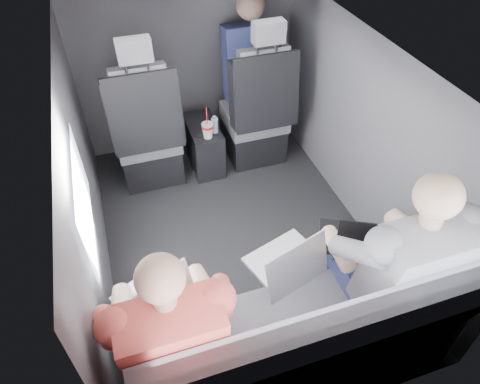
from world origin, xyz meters
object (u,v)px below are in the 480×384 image
object	(u,v)px
laptop_silver	(288,262)
laptop_black	(359,241)
center_console	(204,145)
passenger_front_right	(250,63)
front_seat_right	(256,118)
soda_cup	(208,130)
front_seat_left	(148,138)
passenger_rear_right	(390,263)
passenger_rear_left	(171,330)
water_bottle	(215,125)
laptop_white	(158,296)
rear_bench	(301,345)

from	to	relation	value
laptop_silver	laptop_black	size ratio (longest dim) A/B	0.92
center_console	passenger_front_right	distance (m)	0.77
front_seat_right	laptop_silver	size ratio (longest dim) A/B	3.04
soda_cup	laptop_silver	size ratio (longest dim) A/B	0.65
passenger_front_right	front_seat_left	bearing A→B (deg)	-164.41
front_seat_right	passenger_rear_right	xyz separation A→B (m)	(0.04, -1.81, 0.26)
laptop_black	passenger_rear_left	distance (m)	1.06
water_bottle	passenger_rear_left	distance (m)	1.85
center_console	passenger_rear_right	xyz separation A→B (m)	(0.49, -1.85, 0.46)
front_seat_left	laptop_white	distance (m)	1.65
laptop_black	front_seat_left	bearing A→B (deg)	118.61
center_console	soda_cup	bearing A→B (deg)	-90.29
passenger_rear_left	passenger_front_right	bearing A→B (deg)	62.23
soda_cup	passenger_rear_left	world-z (taller)	passenger_rear_left
front_seat_right	laptop_silver	world-z (taller)	front_seat_right
front_seat_left	laptop_silver	distance (m)	1.71
water_bottle	laptop_black	world-z (taller)	laptop_black
front_seat_left	passenger_rear_right	size ratio (longest dim) A/B	0.97
center_console	passenger_rear_left	bearing A→B (deg)	-108.36
laptop_silver	front_seat_left	bearing A→B (deg)	106.23
water_bottle	passenger_front_right	xyz separation A→B (m)	(0.41, 0.35, 0.29)
soda_cup	laptop_black	bearing A→B (deg)	-73.79
front_seat_right	passenger_rear_right	distance (m)	1.83
water_bottle	laptop_silver	size ratio (longest dim) A/B	0.36
rear_bench	soda_cup	bearing A→B (deg)	90.03
laptop_black	passenger_rear_right	world-z (taller)	passenger_rear_right
laptop_silver	passenger_front_right	bearing A→B (deg)	76.48
laptop_silver	passenger_front_right	xyz separation A→B (m)	(0.45, 1.88, 0.13)
front_seat_right	laptop_white	world-z (taller)	front_seat_right
laptop_white	passenger_rear_right	xyz separation A→B (m)	(1.12, -0.19, 0.02)
rear_bench	passenger_rear_right	distance (m)	0.61
passenger_rear_right	center_console	bearing A→B (deg)	104.79
rear_bench	water_bottle	bearing A→B (deg)	87.86
front_seat_left	passenger_front_right	xyz separation A→B (m)	(0.92, 0.26, 0.36)
laptop_silver	laptop_black	bearing A→B (deg)	1.67
water_bottle	rear_bench	bearing A→B (deg)	-92.14
soda_cup	passenger_front_right	distance (m)	0.68
passenger_rear_left	passenger_front_right	xyz separation A→B (m)	(1.09, 2.06, 0.13)
water_bottle	laptop_white	bearing A→B (deg)	-114.65
water_bottle	passenger_front_right	world-z (taller)	passenger_front_right
soda_cup	water_bottle	world-z (taller)	soda_cup
laptop_silver	passenger_front_right	distance (m)	1.94
passenger_rear_right	front_seat_right	bearing A→B (deg)	91.20
front_seat_right	laptop_black	size ratio (longest dim) A/B	2.81
laptop_white	passenger_front_right	world-z (taller)	passenger_front_right
center_console	laptop_white	xyz separation A→B (m)	(-0.63, -1.66, 0.44)
front_seat_left	center_console	size ratio (longest dim) A/B	2.64
laptop_white	laptop_silver	size ratio (longest dim) A/B	1.19
center_console	water_bottle	xyz separation A→B (m)	(0.07, -0.13, 0.27)
laptop_silver	front_seat_right	bearing A→B (deg)	75.24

